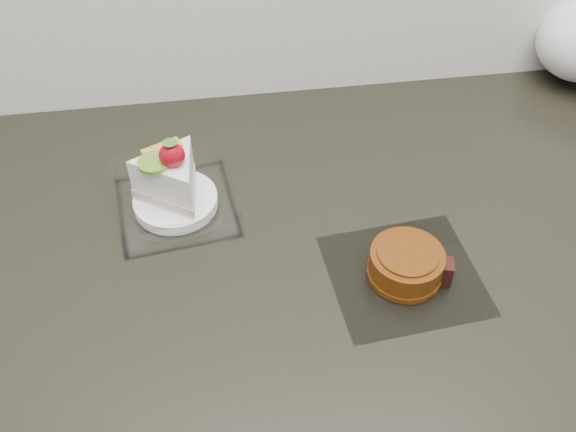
% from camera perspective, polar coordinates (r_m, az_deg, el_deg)
% --- Properties ---
extents(counter, '(2.04, 0.64, 0.90)m').
position_cam_1_polar(counter, '(1.20, 2.73, -15.85)').
color(counter, black).
rests_on(counter, ground).
extents(cake_tray, '(0.17, 0.17, 0.12)m').
position_cam_1_polar(cake_tray, '(0.85, -10.12, 2.26)').
color(cake_tray, white).
rests_on(cake_tray, counter).
extents(mooncake_wrap, '(0.19, 0.18, 0.04)m').
position_cam_1_polar(mooncake_wrap, '(0.78, 10.52, -4.43)').
color(mooncake_wrap, white).
rests_on(mooncake_wrap, counter).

